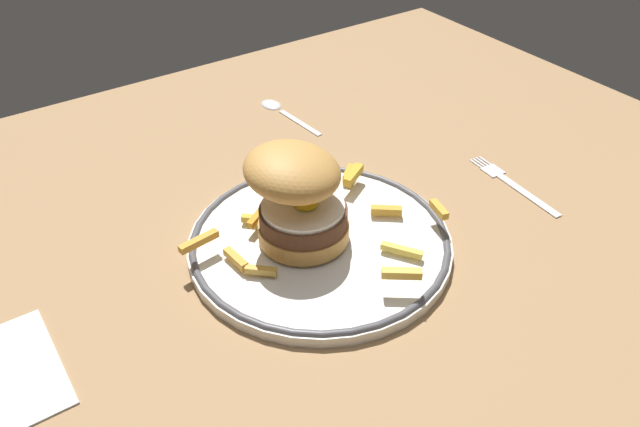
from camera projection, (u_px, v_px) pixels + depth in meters
ground_plane at (361, 274)px, 67.65cm from camera, size 113.03×107.27×4.00cm
dinner_plate at (320, 241)px, 67.51cm from camera, size 28.12×28.12×1.60cm
burger at (298, 195)px, 63.89cm from camera, size 13.87×13.71×10.95cm
fries_pile at (322, 215)px, 68.42cm from camera, size 26.41×22.89×2.58cm
fork at (512, 183)px, 77.37cm from camera, size 2.57×14.46×0.36cm
spoon at (277, 107)px, 92.74cm from camera, size 2.87×13.39×0.90cm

